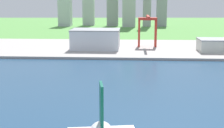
# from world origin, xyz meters

# --- Properties ---
(ground_plane) EXTENTS (2400.00, 2400.00, 0.00)m
(ground_plane) POSITION_xyz_m (0.00, 300.00, 0.00)
(ground_plane) COLOR #559344
(industrial_pier) EXTENTS (840.00, 140.00, 2.50)m
(industrial_pier) POSITION_xyz_m (0.00, 490.00, 1.25)
(industrial_pier) COLOR #A59E9A
(industrial_pier) RESTS_ON ground
(port_crane_red) EXTENTS (21.62, 40.63, 36.39)m
(port_crane_red) POSITION_xyz_m (13.25, 493.59, 28.49)
(port_crane_red) COLOR #B72D23
(port_crane_red) RESTS_ON industrial_pier
(warehouse_main) EXTENTS (53.43, 37.68, 21.89)m
(warehouse_main) POSITION_xyz_m (-44.94, 474.79, 13.47)
(warehouse_main) COLOR silver
(warehouse_main) RESTS_ON industrial_pier
(warehouse_annex) EXTENTS (48.29, 30.27, 13.40)m
(warehouse_annex) POSITION_xyz_m (90.38, 464.28, 9.22)
(warehouse_annex) COLOR silver
(warehouse_annex) RESTS_ON industrial_pier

